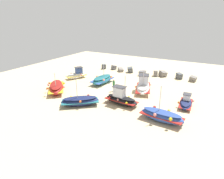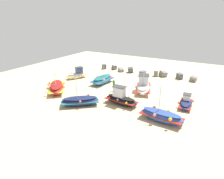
{
  "view_description": "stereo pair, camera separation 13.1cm",
  "coord_description": "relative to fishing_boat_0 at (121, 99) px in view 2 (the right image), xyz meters",
  "views": [
    {
      "loc": [
        12.38,
        -24.56,
        10.4
      ],
      "look_at": [
        0.27,
        -2.9,
        0.9
      ],
      "focal_mm": 30.95,
      "sensor_mm": 36.0,
      "label": 1
    },
    {
      "loc": [
        12.49,
        -24.5,
        10.4
      ],
      "look_at": [
        0.27,
        -2.9,
        0.9
      ],
      "focal_mm": 30.95,
      "sensor_mm": 36.0,
      "label": 2
    }
  ],
  "objects": [
    {
      "name": "ground_plane",
      "position": [
        -2.62,
        4.82,
        -0.77
      ],
      "size": [
        49.01,
        49.01,
        0.0
      ],
      "primitive_type": "plane",
      "color": "#C6B289"
    },
    {
      "name": "fishing_boat_0",
      "position": [
        0.0,
        0.0,
        0.0
      ],
      "size": [
        4.44,
        2.07,
        3.86
      ],
      "rotation": [
        0.0,
        0.0,
        3.06
      ],
      "color": "black",
      "rests_on": "ground_plane"
    },
    {
      "name": "fishing_boat_1",
      "position": [
        5.59,
        -1.62,
        -0.14
      ],
      "size": [
        4.76,
        2.41,
        3.95
      ],
      "rotation": [
        0.0,
        0.0,
        6.19
      ],
      "color": "#2D4C9E",
      "rests_on": "ground_plane"
    },
    {
      "name": "fishing_boat_2",
      "position": [
        0.8,
        5.65,
        0.01
      ],
      "size": [
        3.42,
        5.29,
        3.41
      ],
      "rotation": [
        0.0,
        0.0,
        1.9
      ],
      "color": "white",
      "rests_on": "ground_plane"
    },
    {
      "name": "fishing_boat_3",
      "position": [
        -6.27,
        5.69,
        -0.14
      ],
      "size": [
        2.5,
        4.7,
        3.08
      ],
      "rotation": [
        0.0,
        0.0,
        4.64
      ],
      "color": "#1E6670",
      "rests_on": "ground_plane"
    },
    {
      "name": "fishing_boat_4",
      "position": [
        -10.2,
        -0.68,
        -0.13
      ],
      "size": [
        4.87,
        5.1,
        3.08
      ],
      "rotation": [
        0.0,
        0.0,
        2.3
      ],
      "color": "maroon",
      "rests_on": "ground_plane"
    },
    {
      "name": "fishing_boat_5",
      "position": [
        -11.71,
        5.87,
        -0.11
      ],
      "size": [
        2.88,
        3.83,
        2.0
      ],
      "rotation": [
        0.0,
        0.0,
        1.08
      ],
      "color": "white",
      "rests_on": "ground_plane"
    },
    {
      "name": "fishing_boat_6",
      "position": [
        7.19,
        3.43,
        -0.3
      ],
      "size": [
        1.75,
        3.73,
        1.49
      ],
      "rotation": [
        0.0,
        0.0,
        1.65
      ],
      "color": "navy",
      "rests_on": "ground_plane"
    },
    {
      "name": "fishing_boat_7",
      "position": [
        -4.27,
        -2.72,
        -0.2
      ],
      "size": [
        4.67,
        4.32,
        3.68
      ],
      "rotation": [
        0.0,
        0.0,
        0.7
      ],
      "color": "navy",
      "rests_on": "ground_plane"
    },
    {
      "name": "person_walking",
      "position": [
        -2.98,
        3.58,
        0.25
      ],
      "size": [
        0.32,
        0.32,
        1.78
      ],
      "rotation": [
        0.0,
        0.0,
        4.86
      ],
      "color": "#2D2D38",
      "rests_on": "ground_plane"
    },
    {
      "name": "breakwater_rocks",
      "position": [
        -1.84,
        13.95,
        -0.33
      ],
      "size": [
        18.59,
        2.7,
        1.3
      ],
      "color": "#4C5156",
      "rests_on": "ground_plane"
    }
  ]
}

